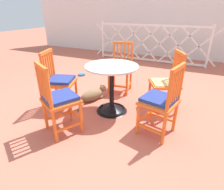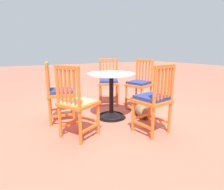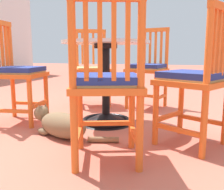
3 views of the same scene
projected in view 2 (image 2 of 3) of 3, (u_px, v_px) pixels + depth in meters
The scene contains 8 objects.
ground_plane at pixel (116, 117), 3.11m from camera, with size 24.00×24.00×0.00m, color #BC604C.
cafe_table at pixel (111, 101), 3.03m from camera, with size 0.76×0.76×0.73m.
orange_chair_tucked_in at pixel (109, 82), 3.78m from camera, with size 0.54×0.54×0.91m.
orange_chair_facing_out at pixel (59, 93), 2.83m from camera, with size 0.48×0.48×0.91m.
orange_chair_by_planter at pixel (77, 104), 2.31m from camera, with size 0.54×0.54×0.91m.
orange_chair_near_fence at pixel (153, 100), 2.43m from camera, with size 0.45×0.45×0.91m.
orange_chair_at_corner at pixel (140, 84), 3.56m from camera, with size 0.51×0.51×0.91m.
tabby_cat at pixel (142, 111), 3.10m from camera, with size 0.35×0.74×0.23m.
Camera 2 is at (1.52, 2.51, 1.08)m, focal length 30.01 mm.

